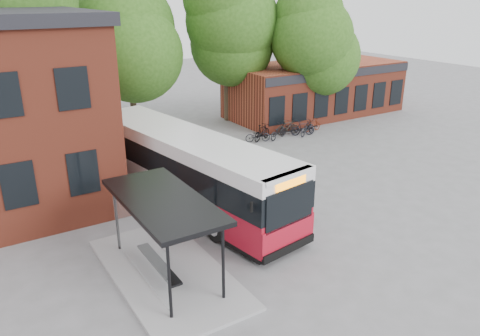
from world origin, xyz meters
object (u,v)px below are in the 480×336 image
bicycle_0 (258,135)px  bicycle_3 (288,127)px  bus_shelter (165,237)px  bicycle_2 (278,132)px  bicycle_1 (262,132)px  bicycle_4 (288,127)px  bicycle_5 (303,128)px  bicycle_7 (312,125)px  bicycle_6 (307,128)px  city_bus (186,169)px

bicycle_0 → bicycle_3: size_ratio=0.97×
bus_shelter → bicycle_0: (11.32, 11.07, -1.02)m
bus_shelter → bicycle_2: bearing=40.3°
bus_shelter → bicycle_2: (12.84, 10.90, -0.95)m
bicycle_2 → bicycle_1: bearing=50.4°
bicycle_4 → bicycle_5: bicycle_5 is taller
bicycle_0 → bicycle_5: bicycle_5 is taller
bicycle_3 → bicycle_7: 2.00m
bicycle_4 → bicycle_5: 1.13m
bus_shelter → bicycle_1: 16.25m
bicycle_7 → bicycle_6: bearing=114.7°
bicycle_0 → bicycle_3: 2.71m
city_bus → bicycle_0: 10.24m
bicycle_0 → bicycle_3: bicycle_3 is taller
bus_shelter → bicycle_4: 18.40m
city_bus → bicycle_2: city_bus is taller
bicycle_4 → bicycle_6: (0.86, -1.08, 0.09)m
bus_shelter → bicycle_4: (14.21, 11.64, -1.04)m
bus_shelter → bicycle_6: bus_shelter is taller
city_bus → bicycle_0: size_ratio=7.88×
bicycle_0 → bicycle_4: (2.89, 0.57, -0.03)m
bicycle_3 → bicycle_4: bearing=-23.6°
city_bus → bicycle_6: city_bus is taller
bicycle_5 → bicycle_2: bearing=103.0°
bicycle_3 → bicycle_5: size_ratio=1.03×
bicycle_3 → bicycle_5: bearing=-121.5°
bus_shelter → bicycle_2: size_ratio=3.71×
bus_shelter → bicycle_2: bus_shelter is taller
bicycle_7 → bicycle_2: bearing=88.7°
city_bus → bicycle_7: bearing=17.0°
bicycle_2 → bicycle_5: size_ratio=1.14×
bicycle_5 → bicycle_6: (0.30, -0.10, -0.00)m
bicycle_2 → bicycle_4: bearing=-86.1°
bicycle_5 → bicycle_0: bearing=103.3°
bicycle_3 → bicycle_4: 0.37m
bicycle_2 → bicycle_4: bicycle_2 is taller
bicycle_1 → bicycle_7: size_ratio=1.21×
bus_shelter → city_bus: (3.21, 4.94, 0.21)m
city_bus → bicycle_7: size_ratio=8.58×
bicycle_2 → bicycle_4: 1.56m
city_bus → bicycle_4: (11.00, 6.70, -1.25)m
bicycle_0 → bicycle_1: bearing=-55.0°
bus_shelter → bicycle_0: size_ratio=4.23×
bicycle_1 → bicycle_4: size_ratio=1.19×
bicycle_7 → city_bus: bearing=110.9°
bicycle_6 → bicycle_5: bearing=48.2°
bus_shelter → bicycle_2: 16.87m
bicycle_1 → bus_shelter: bearing=110.1°
bicycle_0 → bicycle_2: bearing=-77.7°
bicycle_0 → bicycle_4: size_ratio=1.07×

